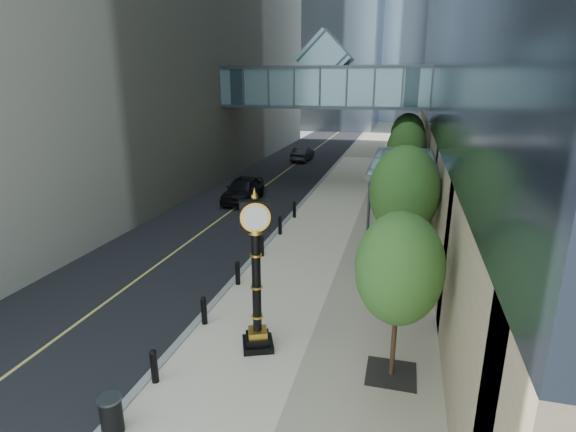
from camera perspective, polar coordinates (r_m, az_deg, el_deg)
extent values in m
plane|color=gray|center=(12.09, -6.87, -25.12)|extent=(320.00, 320.00, 0.00)
cube|color=black|center=(50.06, 2.37, 7.67)|extent=(8.00, 180.00, 0.02)
cube|color=beige|center=(49.00, 11.62, 7.16)|extent=(8.00, 180.00, 0.06)
cube|color=gray|center=(49.37, 6.95, 7.46)|extent=(0.25, 180.00, 0.07)
cube|color=#466870|center=(36.86, 4.67, 16.00)|extent=(17.00, 4.00, 3.00)
cube|color=#383F44|center=(36.91, 4.61, 13.75)|extent=(17.00, 4.20, 0.25)
cube|color=#383F44|center=(36.87, 4.73, 18.26)|extent=(17.00, 4.20, 0.25)
cube|color=#466870|center=(36.89, 4.75, 19.27)|extent=(4.24, 3.00, 4.24)
cube|color=#383F44|center=(22.61, 14.50, 6.54)|extent=(3.00, 8.00, 0.25)
cube|color=#466870|center=(22.58, 14.53, 6.92)|extent=(2.80, 7.80, 0.06)
cylinder|color=#383F44|center=(19.56, 10.10, -1.11)|extent=(0.12, 0.12, 4.20)
cylinder|color=#383F44|center=(26.69, 11.49, 3.67)|extent=(0.12, 0.12, 4.20)
cylinder|color=black|center=(13.49, -16.61, -17.97)|extent=(0.20, 0.20, 0.90)
cylinder|color=black|center=(15.86, -10.61, -11.86)|extent=(0.20, 0.20, 0.90)
cylinder|color=black|center=(18.48, -6.41, -7.33)|extent=(0.20, 0.20, 0.90)
cylinder|color=black|center=(21.26, -3.34, -3.92)|extent=(0.20, 0.20, 0.90)
cylinder|color=black|center=(24.15, -1.01, -1.31)|extent=(0.20, 0.20, 0.90)
cylinder|color=black|center=(27.11, 0.82, 0.74)|extent=(0.20, 0.20, 0.90)
cube|color=black|center=(13.83, 12.96, -18.92)|extent=(1.40, 1.40, 0.02)
cylinder|color=#492C1E|center=(13.14, 13.33, -14.43)|extent=(0.14, 0.14, 2.55)
ellipsoid|color=#305820|center=(12.24, 13.96, -6.51)|extent=(2.34, 2.34, 3.12)
cube|color=black|center=(19.49, 13.72, -7.82)|extent=(1.40, 1.40, 0.02)
cylinder|color=#492C1E|center=(18.93, 14.03, -3.73)|extent=(0.14, 0.14, 2.99)
ellipsoid|color=#305820|center=(18.27, 14.54, 3.06)|extent=(2.74, 2.74, 3.65)
cube|color=black|center=(25.56, 14.11, -1.83)|extent=(1.40, 1.40, 0.02)
cylinder|color=#492C1E|center=(25.20, 14.31, 0.83)|extent=(0.14, 0.14, 2.49)
ellipsoid|color=#305820|center=(24.75, 14.63, 5.11)|extent=(2.28, 2.28, 3.04)
cube|color=black|center=(31.80, 14.35, 1.83)|extent=(1.40, 1.40, 0.02)
cylinder|color=#492C1E|center=(31.47, 14.53, 4.32)|extent=(0.14, 0.14, 2.85)
ellipsoid|color=#305820|center=(31.08, 14.83, 8.29)|extent=(2.62, 2.62, 3.49)
cube|color=black|center=(38.12, 14.51, 4.29)|extent=(1.40, 1.40, 0.02)
cylinder|color=#492C1E|center=(37.85, 14.67, 6.43)|extent=(0.14, 0.14, 2.93)
ellipsoid|color=#305820|center=(37.52, 14.93, 9.83)|extent=(2.68, 2.68, 3.58)
cube|color=black|center=(14.60, -3.84, -15.92)|extent=(1.21, 1.21, 0.21)
cube|color=black|center=(14.48, -3.86, -15.23)|extent=(0.94, 0.94, 0.21)
cube|color=gold|center=(14.38, -3.88, -14.54)|extent=(0.74, 0.74, 0.21)
cylinder|color=black|center=(13.57, -4.02, -8.39)|extent=(0.27, 0.27, 3.20)
cube|color=black|center=(12.82, -4.21, -0.01)|extent=(0.93, 0.62, 0.93)
cylinder|color=white|center=(12.98, -3.95, 0.21)|extent=(0.68, 0.31, 0.72)
cylinder|color=white|center=(12.66, -4.47, -0.25)|extent=(0.68, 0.31, 0.72)
sphere|color=gold|center=(12.67, -4.26, 2.44)|extent=(0.21, 0.21, 0.21)
cylinder|color=black|center=(12.26, -21.51, -22.54)|extent=(0.59, 0.59, 0.90)
imported|color=#A6A098|center=(18.03, 10.99, -7.08)|extent=(0.56, 0.37, 1.53)
imported|color=black|center=(31.02, -5.71, 3.41)|extent=(2.12, 4.97, 1.67)
imported|color=black|center=(46.64, 1.87, 7.87)|extent=(1.65, 4.32, 1.41)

